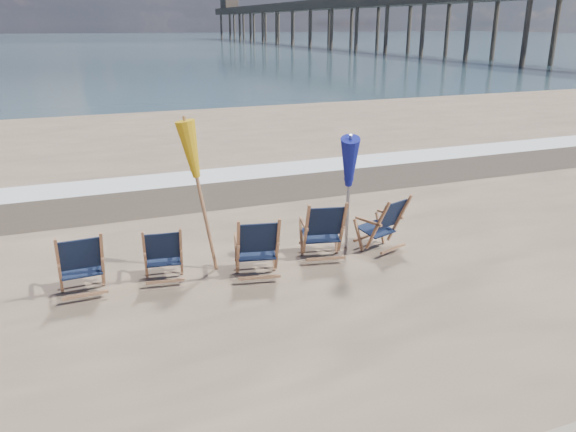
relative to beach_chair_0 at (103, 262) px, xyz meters
name	(u,v)px	position (x,y,z in m)	size (l,w,h in m)	color
ocean	(71,42)	(2.73, 125.62, -0.51)	(400.00, 400.00, 0.00)	#364D59
surf_foam	(200,177)	(2.73, 5.92, -0.51)	(200.00, 1.40, 0.01)	silver
wet_sand_strip	(214,192)	(2.73, 4.42, -0.51)	(200.00, 2.60, 0.00)	#42362A
beach_chair_0	(103,262)	(0.00, 0.00, 0.00)	(0.65, 0.73, 1.02)	#111B34
beach_chair_1	(181,254)	(1.10, -0.01, -0.04)	(0.60, 0.67, 0.93)	#111B34
beach_chair_2	(278,247)	(2.47, -0.43, 0.01)	(0.67, 0.76, 1.05)	#111B34
beach_chair_3	(343,230)	(3.68, -0.15, 0.02)	(0.68, 0.76, 1.06)	#111B34
beach_chair_4	(399,221)	(4.83, -0.03, 0.00)	(0.65, 0.73, 1.01)	#111B34
umbrella_yellow	(200,157)	(1.54, 0.34, 1.30)	(0.30, 0.30, 2.35)	#A36E49
umbrella_blue	(349,160)	(3.86, 0.04, 1.12)	(0.30, 0.30, 2.16)	#A5A5AD
fishing_pier	(348,17)	(40.73, 71.62, 4.14)	(4.40, 140.00, 9.30)	#50443A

